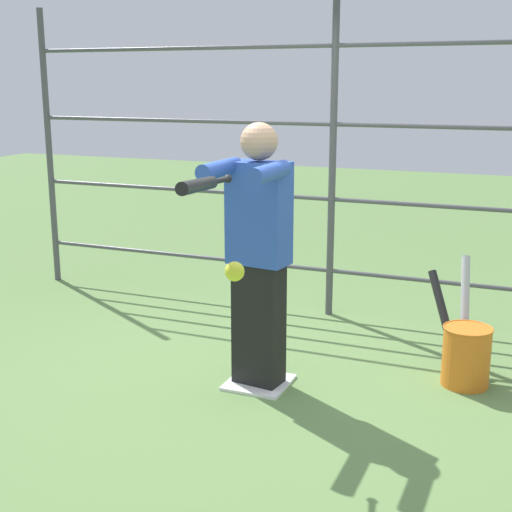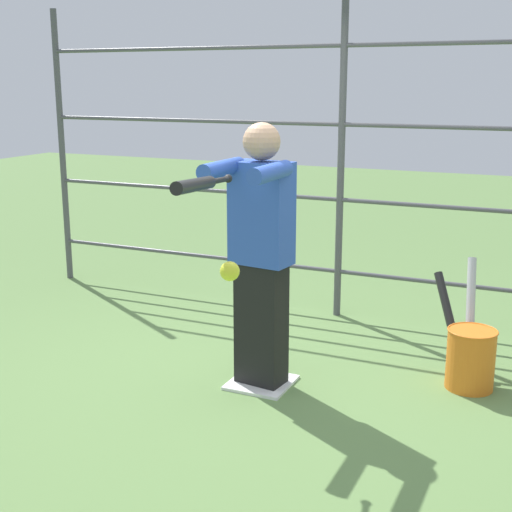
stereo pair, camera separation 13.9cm
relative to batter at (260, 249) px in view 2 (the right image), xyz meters
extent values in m
plane|color=#608447|center=(0.00, -0.02, -0.93)|extent=(24.00, 24.00, 0.00)
cube|color=white|center=(0.00, -0.02, -0.92)|extent=(0.40, 0.40, 0.02)
cylinder|color=#4C4C51|center=(0.00, -1.62, 0.38)|extent=(0.06, 0.06, 2.64)
cylinder|color=#4C4C51|center=(2.88, -1.62, 0.38)|extent=(0.06, 0.06, 2.64)
cylinder|color=#4C4C51|center=(0.00, -1.62, -0.54)|extent=(5.76, 0.04, 0.04)
cylinder|color=#4C4C51|center=(0.00, -1.62, 0.07)|extent=(5.76, 0.04, 0.04)
cylinder|color=#4C4C51|center=(0.00, -1.62, 0.69)|extent=(5.76, 0.04, 0.04)
cylinder|color=#4C4C51|center=(0.00, -1.62, 1.31)|extent=(5.76, 0.04, 0.04)
cube|color=black|center=(0.00, -0.02, -0.52)|extent=(0.33, 0.23, 0.83)
cube|color=#2D51B7|center=(0.00, -0.02, 0.23)|extent=(0.40, 0.26, 0.65)
sphere|color=tan|center=(0.00, -0.02, 0.68)|extent=(0.24, 0.24, 0.24)
cylinder|color=#2D51B7|center=(-0.17, 0.24, 0.52)|extent=(0.10, 0.46, 0.10)
cylinder|color=#2D51B7|center=(0.17, 0.19, 0.52)|extent=(0.10, 0.46, 0.10)
sphere|color=black|center=(0.00, 0.44, 0.50)|extent=(0.05, 0.05, 0.05)
cylinder|color=black|center=(-0.03, 0.61, 0.51)|extent=(0.09, 0.33, 0.05)
cylinder|color=black|center=(-0.10, 1.01, 0.54)|extent=(0.15, 0.50, 0.10)
sphere|color=yellow|center=(-0.32, 1.08, 0.15)|extent=(0.10, 0.10, 0.10)
cylinder|color=orange|center=(-1.27, -0.53, -0.73)|extent=(0.31, 0.31, 0.40)
torus|color=orange|center=(-1.27, -0.53, -0.54)|extent=(0.32, 0.32, 0.01)
cylinder|color=#B2B2B7|center=(-1.22, -0.76, -0.52)|extent=(0.14, 0.40, 0.77)
cylinder|color=black|center=(-1.10, -0.76, -0.59)|extent=(0.35, 0.43, 0.65)
camera|label=1|loc=(-1.68, 4.08, 1.04)|focal=50.00mm
camera|label=2|loc=(-1.81, 4.02, 1.04)|focal=50.00mm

